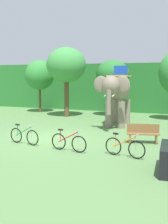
{
  "coord_description": "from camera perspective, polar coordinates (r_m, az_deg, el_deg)",
  "views": [
    {
      "loc": [
        6.79,
        -12.36,
        3.14
      ],
      "look_at": [
        1.52,
        1.0,
        1.3
      ],
      "focal_mm": 45.53,
      "sensor_mm": 36.0,
      "label": 1
    }
  ],
  "objects": [
    {
      "name": "wooden_bench",
      "position": [
        13.6,
        11.77,
        -4.14
      ],
      "size": [
        1.55,
        0.75,
        0.89
      ],
      "color": "brown",
      "rests_on": "ground"
    },
    {
      "name": "tree_center_right",
      "position": [
        22.17,
        5.8,
        7.52
      ],
      "size": [
        2.57,
        2.57,
        4.33
      ],
      "color": "brown",
      "rests_on": "ground"
    },
    {
      "name": "ground_plane",
      "position": [
        14.44,
        -7.11,
        -5.31
      ],
      "size": [
        80.0,
        80.0,
        0.0
      ],
      "primitive_type": "plane",
      "color": "#567F47"
    },
    {
      "name": "tree_far_left",
      "position": [
        24.73,
        -8.92,
        7.33
      ],
      "size": [
        2.48,
        2.48,
        4.47
      ],
      "color": "brown",
      "rests_on": "ground"
    },
    {
      "name": "bike_orange",
      "position": [
        11.21,
        8.15,
        -7.0
      ],
      "size": [
        1.68,
        0.57,
        0.92
      ],
      "color": "black",
      "rests_on": "ground"
    },
    {
      "name": "elephant",
      "position": [
        17.62,
        6.71,
        4.2
      ],
      "size": [
        2.08,
        4.17,
        3.78
      ],
      "color": "gray",
      "rests_on": "ground"
    },
    {
      "name": "bike_red",
      "position": [
        11.94,
        -3.13,
        -6.05
      ],
      "size": [
        1.7,
        0.52,
        0.92
      ],
      "color": "black",
      "rests_on": "ground"
    },
    {
      "name": "tree_left",
      "position": [
        21.79,
        -3.58,
        9.34
      ],
      "size": [
        3.0,
        3.0,
        5.28
      ],
      "color": "brown",
      "rests_on": "ground"
    },
    {
      "name": "bike_green",
      "position": [
        13.42,
        -11.95,
        -4.7
      ],
      "size": [
        1.69,
        0.52,
        0.92
      ],
      "color": "black",
      "rests_on": "ground"
    },
    {
      "name": "foliage_hedge",
      "position": [
        27.81,
        7.41,
        5.11
      ],
      "size": [
        36.0,
        6.0,
        4.21
      ],
      "primitive_type": "cube",
      "color": "#28702D",
      "rests_on": "ground"
    }
  ]
}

